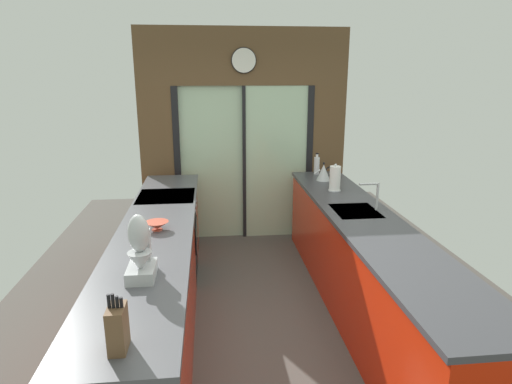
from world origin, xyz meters
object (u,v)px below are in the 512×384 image
object	(u,v)px
stand_mixer	(141,254)
soap_bottle	(317,165)
paper_towel_roll	(335,179)
mixing_bowl	(157,226)
oven_range	(169,237)
knife_block	(118,328)
kettle	(324,172)

from	to	relation	value
stand_mixer	soap_bottle	distance (m)	3.24
stand_mixer	paper_towel_roll	distance (m)	2.60
stand_mixer	paper_towel_roll	xyz separation A→B (m)	(1.78, 1.89, -0.03)
mixing_bowl	paper_towel_roll	world-z (taller)	paper_towel_roll
soap_bottle	stand_mixer	bearing A→B (deg)	-123.36
oven_range	knife_block	size ratio (longest dim) A/B	3.20
soap_bottle	paper_towel_roll	size ratio (longest dim) A/B	0.88
knife_block	kettle	size ratio (longest dim) A/B	1.13
oven_range	knife_block	world-z (taller)	knife_block
knife_block	soap_bottle	bearing A→B (deg)	62.69
mixing_bowl	stand_mixer	distance (m)	0.86
knife_block	kettle	world-z (taller)	knife_block
oven_range	kettle	size ratio (longest dim) A/B	3.61
knife_block	paper_towel_roll	world-z (taller)	paper_towel_roll
oven_range	mixing_bowl	world-z (taller)	mixing_bowl
mixing_bowl	paper_towel_roll	size ratio (longest dim) A/B	0.64
oven_range	mixing_bowl	bearing A→B (deg)	-88.97
mixing_bowl	knife_block	world-z (taller)	knife_block
oven_range	kettle	xyz separation A→B (m)	(1.80, 0.48, 0.56)
kettle	paper_towel_roll	xyz separation A→B (m)	(-0.00, -0.48, 0.04)
oven_range	stand_mixer	size ratio (longest dim) A/B	2.19
kettle	paper_towel_roll	distance (m)	0.48
mixing_bowl	knife_block	distance (m)	1.60
stand_mixer	kettle	xyz separation A→B (m)	(1.78, 2.37, -0.06)
kettle	oven_range	bearing A→B (deg)	-164.97
mixing_bowl	kettle	size ratio (longest dim) A/B	0.75
oven_range	kettle	world-z (taller)	kettle
kettle	paper_towel_roll	size ratio (longest dim) A/B	0.85
soap_bottle	paper_towel_roll	xyz separation A→B (m)	(0.00, -0.81, 0.02)
mixing_bowl	oven_range	bearing A→B (deg)	91.03
knife_block	paper_towel_roll	size ratio (longest dim) A/B	0.96
knife_block	soap_bottle	xyz separation A→B (m)	(1.78, 3.45, 0.00)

